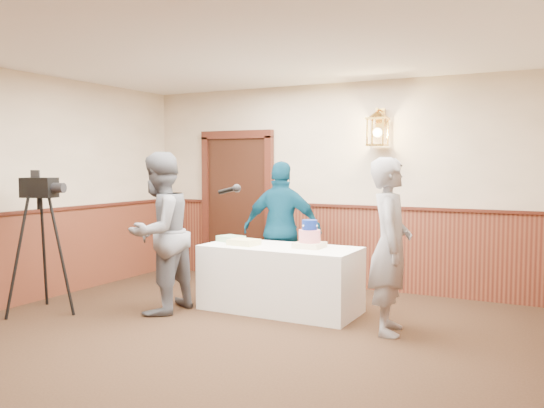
{
  "coord_description": "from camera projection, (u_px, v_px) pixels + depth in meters",
  "views": [
    {
      "loc": [
        2.87,
        -3.95,
        1.7
      ],
      "look_at": [
        -0.1,
        1.7,
        1.25
      ],
      "focal_mm": 38.0,
      "sensor_mm": 36.0,
      "label": 1
    }
  ],
  "objects": [
    {
      "name": "sheet_cake_green",
      "position": [
        231.0,
        239.0,
        7.02
      ],
      "size": [
        0.35,
        0.31,
        0.07
      ],
      "primitive_type": "cube",
      "rotation": [
        0.0,
        0.0,
        -0.29
      ],
      "color": "#A0E3A3",
      "rests_on": "display_table"
    },
    {
      "name": "room_shell",
      "position": [
        213.0,
        183.0,
        5.26
      ],
      "size": [
        6.02,
        7.02,
        2.81
      ],
      "color": "tan",
      "rests_on": "ground"
    },
    {
      "name": "assistant_p",
      "position": [
        282.0,
        229.0,
        7.29
      ],
      "size": [
        1.08,
        0.62,
        1.73
      ],
      "primitive_type": "imported",
      "rotation": [
        0.0,
        0.0,
        3.35
      ],
      "color": "#08364F",
      "rests_on": "ground"
    },
    {
      "name": "interviewer",
      "position": [
        159.0,
        233.0,
        6.51
      ],
      "size": [
        1.51,
        0.89,
        1.83
      ],
      "rotation": [
        0.0,
        0.0,
        -1.57
      ],
      "color": "slate",
      "rests_on": "ground"
    },
    {
      "name": "baker",
      "position": [
        390.0,
        246.0,
        5.73
      ],
      "size": [
        0.57,
        0.73,
        1.76
      ],
      "primitive_type": "imported",
      "rotation": [
        0.0,
        0.0,
        1.82
      ],
      "color": "gray",
      "rests_on": "ground"
    },
    {
      "name": "tiered_cake",
      "position": [
        310.0,
        237.0,
        6.49
      ],
      "size": [
        0.31,
        0.31,
        0.32
      ],
      "rotation": [
        0.0,
        0.0,
        -0.01
      ],
      "color": "#FAE7C3",
      "rests_on": "display_table"
    },
    {
      "name": "display_table",
      "position": [
        280.0,
        278.0,
        6.64
      ],
      "size": [
        1.8,
        0.8,
        0.75
      ],
      "primitive_type": "cube",
      "color": "white",
      "rests_on": "ground"
    },
    {
      "name": "tv_camera_rig",
      "position": [
        41.0,
        253.0,
        6.51
      ],
      "size": [
        0.61,
        0.56,
        1.54
      ],
      "rotation": [
        0.0,
        0.0,
        0.22
      ],
      "color": "black",
      "rests_on": "ground"
    },
    {
      "name": "sheet_cake_yellow",
      "position": [
        244.0,
        242.0,
        6.72
      ],
      "size": [
        0.35,
        0.28,
        0.07
      ],
      "primitive_type": "cube",
      "rotation": [
        0.0,
        0.0,
        -0.08
      ],
      "color": "#FDFF98",
      "rests_on": "display_table"
    },
    {
      "name": "ground",
      "position": [
        190.0,
        362.0,
        4.94
      ],
      "size": [
        7.0,
        7.0,
        0.0
      ],
      "primitive_type": "plane",
      "color": "black",
      "rests_on": "ground"
    }
  ]
}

